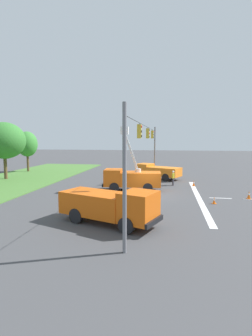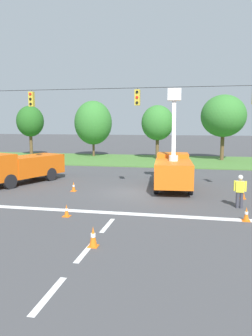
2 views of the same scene
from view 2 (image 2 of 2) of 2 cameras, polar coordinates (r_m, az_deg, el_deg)
The scene contains 16 objects.
ground_plane at distance 21.11m, azimuth 1.54°, elevation -4.35°, with size 200.00×200.00×0.00m, color #424244.
grass_verge at distance 38.74m, azimuth 6.19°, elevation 1.28°, with size 56.00×12.00×0.10m, color #477533.
lane_markings at distance 15.10m, azimuth -2.73°, elevation -9.34°, with size 17.60×15.25×0.01m.
signal_gantry at distance 20.63m, azimuth 1.64°, elevation 7.77°, with size 26.20×0.33×7.20m.
tree_far_west at distance 46.41m, azimuth -16.35°, elevation 7.78°, with size 3.62×3.69×6.75m.
tree_west at distance 43.45m, azimuth -5.73°, elevation 7.83°, with size 4.88×5.09×7.31m.
tree_centre at distance 40.09m, azimuth 5.52°, elevation 7.81°, with size 3.90×3.75×6.58m.
tree_east at distance 40.21m, azimuth 16.61°, elevation 8.67°, with size 5.20×5.67×7.71m.
utility_truck_bucket_lift at distance 22.44m, azimuth 8.19°, elevation -0.05°, with size 2.80×6.27×6.77m.
utility_truck_support_near at distance 25.49m, azimuth -17.79°, elevation 0.26°, with size 4.53×7.04×2.33m.
road_worker at distance 18.24m, azimuth 19.23°, elevation -3.54°, with size 0.65×0.29×1.77m.
traffic_cone_foreground_left at distance 12.18m, azimuth -5.75°, elevation -11.81°, with size 0.36×0.36×0.76m.
traffic_cone_foreground_right at distance 16.10m, azimuth -10.32°, elevation -7.33°, with size 0.36×0.36×0.60m.
traffic_cone_mid_left at distance 16.09m, azimuth 20.22°, elevation -7.54°, with size 0.36×0.36×0.67m.
traffic_cone_mid_right at distance 21.81m, azimuth -9.11°, elevation -3.23°, with size 0.36×0.36×0.64m.
traffic_cone_near_bucket at distance 20.62m, azimuth 19.66°, elevation -4.03°, with size 0.36×0.36×0.77m.
Camera 2 is at (3.59, -20.32, 4.47)m, focal length 35.00 mm.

